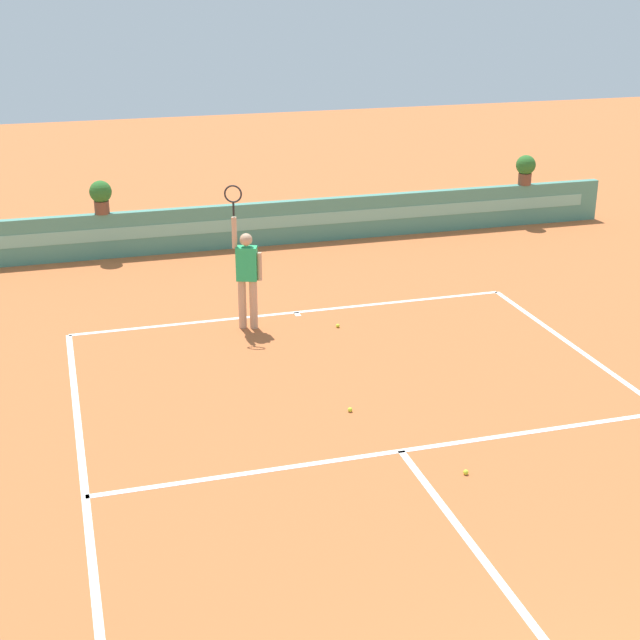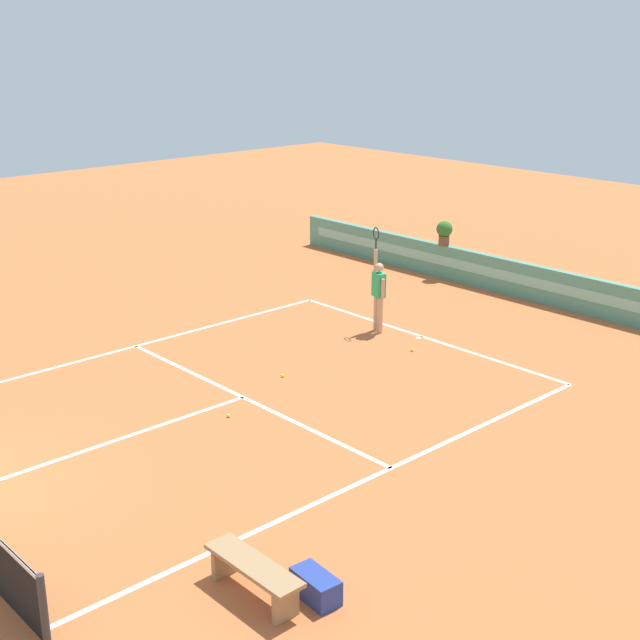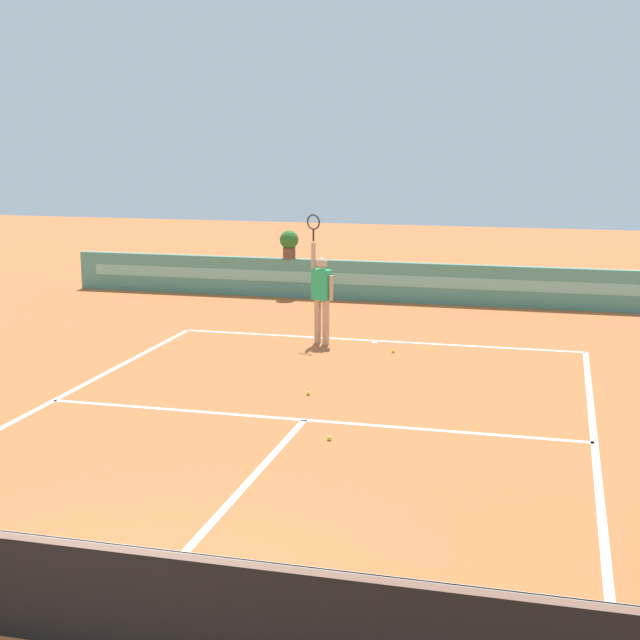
{
  "view_description": "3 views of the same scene",
  "coord_description": "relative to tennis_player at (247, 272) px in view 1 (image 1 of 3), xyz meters",
  "views": [
    {
      "loc": [
        -4.1,
        -3.85,
        6.1
      ],
      "look_at": [
        -0.4,
        8.89,
        1.0
      ],
      "focal_mm": 52.4,
      "sensor_mm": 36.0,
      "label": 1
    },
    {
      "loc": [
        13.22,
        -3.58,
        7.12
      ],
      "look_at": [
        -0.4,
        8.89,
        1.0
      ],
      "focal_mm": 49.56,
      "sensor_mm": 36.0,
      "label": 2
    },
    {
      "loc": [
        3.5,
        -6.26,
        4.16
      ],
      "look_at": [
        -0.4,
        8.89,
        1.0
      ],
      "focal_mm": 52.21,
      "sensor_mm": 36.0,
      "label": 3
    }
  ],
  "objects": [
    {
      "name": "ground_plane",
      "position": [
        1.01,
        -5.38,
        -1.05
      ],
      "size": [
        60.0,
        60.0,
        0.0
      ],
      "primitive_type": "plane",
      "color": "#BC6033"
    },
    {
      "name": "court_lines",
      "position": [
        1.01,
        -4.67,
        -1.05
      ],
      "size": [
        8.32,
        11.94,
        0.01
      ],
      "color": "white",
      "rests_on": "ground"
    },
    {
      "name": "back_wall_barrier",
      "position": [
        1.01,
        5.0,
        -0.55
      ],
      "size": [
        18.0,
        0.21,
        1.0
      ],
      "color": "#4C8E7A",
      "rests_on": "ground"
    },
    {
      "name": "tennis_player",
      "position": [
        0.0,
        0.0,
        0.0
      ],
      "size": [
        0.59,
        0.33,
        2.58
      ],
      "color": "tan",
      "rests_on": "ground"
    },
    {
      "name": "tennis_ball_near_baseline",
      "position": [
        0.72,
        -3.68,
        -1.02
      ],
      "size": [
        0.07,
        0.07,
        0.07
      ],
      "primitive_type": "sphere",
      "color": "#CCE033",
      "rests_on": "ground"
    },
    {
      "name": "tennis_ball_mid_court",
      "position": [
        1.54,
        -0.44,
        -1.02
      ],
      "size": [
        0.07,
        0.07,
        0.07
      ],
      "primitive_type": "sphere",
      "color": "#CCE033",
      "rests_on": "ground"
    },
    {
      "name": "tennis_ball_by_sideline",
      "position": [
        1.59,
        -5.79,
        -1.02
      ],
      "size": [
        0.07,
        0.07,
        0.07
      ],
      "primitive_type": "sphere",
      "color": "#CCE033",
      "rests_on": "ground"
    },
    {
      "name": "potted_plant_left",
      "position": [
        -2.13,
        5.01,
        0.36
      ],
      "size": [
        0.48,
        0.48,
        0.72
      ],
      "color": "brown",
      "rests_on": "back_wall_barrier"
    },
    {
      "name": "potted_plant_far_right",
      "position": [
        8.01,
        5.01,
        0.36
      ],
      "size": [
        0.48,
        0.48,
        0.72
      ],
      "color": "brown",
      "rests_on": "back_wall_barrier"
    }
  ]
}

